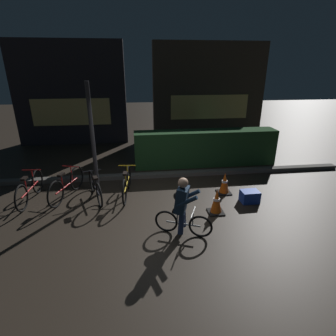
{
  "coord_description": "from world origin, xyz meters",
  "views": [
    {
      "loc": [
        -0.54,
        -5.3,
        3.21
      ],
      "look_at": [
        0.2,
        0.6,
        0.9
      ],
      "focal_mm": 28.19,
      "sensor_mm": 36.0,
      "label": 1
    }
  ],
  "objects_px": {
    "parked_bike_center_left": "(95,187)",
    "blue_crate": "(250,196)",
    "street_post": "(93,142)",
    "parked_bike_center_right": "(127,183)",
    "traffic_cone_far": "(224,183)",
    "parked_bike_left_mid": "(67,185)",
    "traffic_cone_near": "(216,201)",
    "parked_bike_leftmost": "(30,189)",
    "cyclist": "(183,206)"
  },
  "relations": [
    {
      "from": "parked_bike_center_left",
      "to": "blue_crate",
      "type": "height_order",
      "value": "parked_bike_center_left"
    },
    {
      "from": "street_post",
      "to": "parked_bike_center_right",
      "type": "distance_m",
      "value": 1.35
    },
    {
      "from": "cyclist",
      "to": "parked_bike_center_right",
      "type": "bearing_deg",
      "value": 144.62
    },
    {
      "from": "parked_bike_leftmost",
      "to": "blue_crate",
      "type": "height_order",
      "value": "parked_bike_leftmost"
    },
    {
      "from": "parked_bike_leftmost",
      "to": "traffic_cone_far",
      "type": "xyz_separation_m",
      "value": [
        4.99,
        -0.18,
        -0.06
      ]
    },
    {
      "from": "street_post",
      "to": "parked_bike_leftmost",
      "type": "relative_size",
      "value": 1.78
    },
    {
      "from": "parked_bike_center_right",
      "to": "cyclist",
      "type": "distance_m",
      "value": 2.2
    },
    {
      "from": "cyclist",
      "to": "parked_bike_leftmost",
      "type": "bearing_deg",
      "value": 175.48
    },
    {
      "from": "traffic_cone_far",
      "to": "parked_bike_left_mid",
      "type": "bearing_deg",
      "value": 176.38
    },
    {
      "from": "street_post",
      "to": "cyclist",
      "type": "distance_m",
      "value": 2.89
    },
    {
      "from": "parked_bike_leftmost",
      "to": "traffic_cone_far",
      "type": "relative_size",
      "value": 2.76
    },
    {
      "from": "parked_bike_left_mid",
      "to": "cyclist",
      "type": "height_order",
      "value": "cyclist"
    },
    {
      "from": "parked_bike_left_mid",
      "to": "traffic_cone_near",
      "type": "height_order",
      "value": "parked_bike_left_mid"
    },
    {
      "from": "parked_bike_center_left",
      "to": "blue_crate",
      "type": "relative_size",
      "value": 3.31
    },
    {
      "from": "street_post",
      "to": "traffic_cone_near",
      "type": "xyz_separation_m",
      "value": [
        2.84,
        -1.3,
        -1.15
      ]
    },
    {
      "from": "street_post",
      "to": "parked_bike_left_mid",
      "type": "distance_m",
      "value": 1.33
    },
    {
      "from": "parked_bike_leftmost",
      "to": "traffic_cone_near",
      "type": "height_order",
      "value": "parked_bike_leftmost"
    },
    {
      "from": "street_post",
      "to": "parked_bike_left_mid",
      "type": "bearing_deg",
      "value": -174.64
    },
    {
      "from": "traffic_cone_far",
      "to": "parked_bike_center_left",
      "type": "bearing_deg",
      "value": 178.58
    },
    {
      "from": "traffic_cone_near",
      "to": "street_post",
      "type": "bearing_deg",
      "value": 155.4
    },
    {
      "from": "street_post",
      "to": "cyclist",
      "type": "height_order",
      "value": "street_post"
    },
    {
      "from": "parked_bike_leftmost",
      "to": "parked_bike_center_left",
      "type": "height_order",
      "value": "parked_bike_leftmost"
    },
    {
      "from": "parked_bike_center_right",
      "to": "traffic_cone_near",
      "type": "height_order",
      "value": "parked_bike_center_right"
    },
    {
      "from": "parked_bike_center_left",
      "to": "parked_bike_leftmost",
      "type": "bearing_deg",
      "value": 67.91
    },
    {
      "from": "parked_bike_left_mid",
      "to": "parked_bike_center_left",
      "type": "height_order",
      "value": "parked_bike_left_mid"
    },
    {
      "from": "traffic_cone_near",
      "to": "parked_bike_center_left",
      "type": "bearing_deg",
      "value": 159.82
    },
    {
      "from": "traffic_cone_near",
      "to": "parked_bike_center_right",
      "type": "bearing_deg",
      "value": 150.85
    },
    {
      "from": "parked_bike_leftmost",
      "to": "parked_bike_center_left",
      "type": "relative_size",
      "value": 1.12
    },
    {
      "from": "parked_bike_leftmost",
      "to": "parked_bike_center_left",
      "type": "bearing_deg",
      "value": -90.33
    },
    {
      "from": "traffic_cone_near",
      "to": "parked_bike_leftmost",
      "type": "bearing_deg",
      "value": 165.65
    },
    {
      "from": "traffic_cone_far",
      "to": "cyclist",
      "type": "height_order",
      "value": "cyclist"
    },
    {
      "from": "parked_bike_left_mid",
      "to": "street_post",
      "type": "bearing_deg",
      "value": -66.51
    },
    {
      "from": "street_post",
      "to": "traffic_cone_far",
      "type": "height_order",
      "value": "street_post"
    },
    {
      "from": "parked_bike_leftmost",
      "to": "parked_bike_left_mid",
      "type": "xyz_separation_m",
      "value": [
        0.88,
        0.08,
        0.01
      ]
    },
    {
      "from": "parked_bike_leftmost",
      "to": "parked_bike_center_right",
      "type": "xyz_separation_m",
      "value": [
        2.4,
        0.01,
        0.0
      ]
    },
    {
      "from": "parked_bike_center_right",
      "to": "traffic_cone_far",
      "type": "bearing_deg",
      "value": -88.74
    },
    {
      "from": "parked_bike_leftmost",
      "to": "cyclist",
      "type": "distance_m",
      "value": 4.01
    },
    {
      "from": "street_post",
      "to": "cyclist",
      "type": "bearing_deg",
      "value": -46.34
    },
    {
      "from": "street_post",
      "to": "parked_bike_left_mid",
      "type": "height_order",
      "value": "street_post"
    },
    {
      "from": "parked_bike_center_left",
      "to": "traffic_cone_near",
      "type": "xyz_separation_m",
      "value": [
        2.86,
        -1.05,
        -0.03
      ]
    },
    {
      "from": "cyclist",
      "to": "parked_bike_center_left",
      "type": "bearing_deg",
      "value": 160.79
    },
    {
      "from": "traffic_cone_near",
      "to": "traffic_cone_far",
      "type": "distance_m",
      "value": 1.1
    },
    {
      "from": "parked_bike_leftmost",
      "to": "blue_crate",
      "type": "relative_size",
      "value": 3.7
    },
    {
      "from": "parked_bike_center_right",
      "to": "traffic_cone_near",
      "type": "relative_size",
      "value": 2.69
    },
    {
      "from": "parked_bike_center_left",
      "to": "traffic_cone_far",
      "type": "relative_size",
      "value": 2.47
    },
    {
      "from": "traffic_cone_near",
      "to": "blue_crate",
      "type": "distance_m",
      "value": 1.08
    },
    {
      "from": "street_post",
      "to": "parked_bike_center_right",
      "type": "relative_size",
      "value": 1.78
    },
    {
      "from": "traffic_cone_near",
      "to": "cyclist",
      "type": "distance_m",
      "value": 1.21
    },
    {
      "from": "parked_bike_center_right",
      "to": "traffic_cone_near",
      "type": "xyz_separation_m",
      "value": [
        2.07,
        -1.16,
        -0.05
      ]
    },
    {
      "from": "parked_bike_leftmost",
      "to": "parked_bike_center_left",
      "type": "xyz_separation_m",
      "value": [
        1.61,
        -0.09,
        -0.02
      ]
    }
  ]
}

